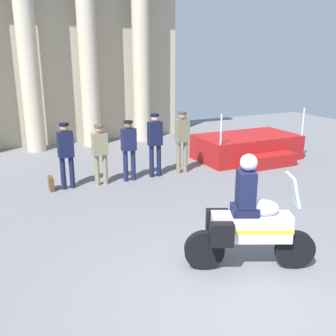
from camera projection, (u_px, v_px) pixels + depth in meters
ground_plane at (241, 298)px, 5.43m from camera, size 28.00×28.00×0.00m
colonnade_backdrop at (54, 33)px, 13.61m from camera, size 9.84×1.51×7.68m
reviewing_stand at (248, 148)px, 12.64m from camera, size 3.29×2.34×1.69m
officer_in_row_0 at (66, 151)px, 9.64m from camera, size 0.39×0.24×1.70m
officer_in_row_1 at (100, 150)px, 9.93m from camera, size 0.39×0.24×1.61m
officer_in_row_2 at (129, 146)px, 10.27m from camera, size 0.39×0.24×1.66m
officer_in_row_3 at (155, 140)px, 10.60m from camera, size 0.39×0.24×1.78m
officer_in_row_4 at (182, 137)px, 10.96m from camera, size 0.39×0.24×1.79m
motorcycle_with_rider at (247, 223)px, 5.99m from camera, size 1.95×1.09×1.90m
briefcase_on_ground at (51, 184)px, 9.72m from camera, size 0.10×0.32×0.36m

